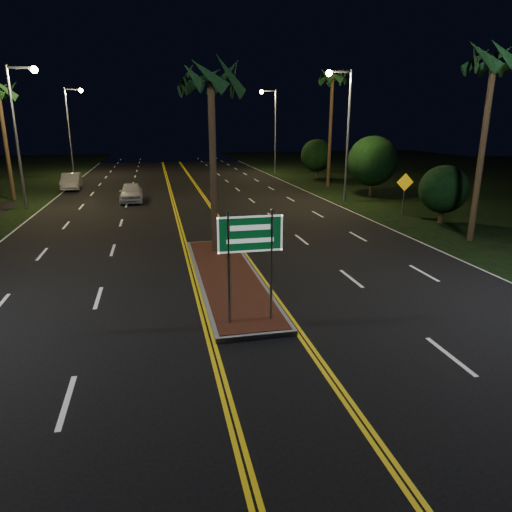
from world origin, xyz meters
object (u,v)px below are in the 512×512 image
object	(u,v)px
median_island	(228,276)
palm_right_near	(494,60)
streetlight_left_far	(72,122)
streetlight_left_mid	(20,121)
shrub_mid	(372,161)
warning_sign	(405,188)
palm_median	(211,78)
streetlight_right_mid	(344,121)
car_near	(131,191)
shrub_near	(444,189)
streetlight_right_far	(272,122)
car_far	(71,180)
palm_right_far	(333,79)
shrub_far	(317,156)
highway_sign	(250,245)

from	to	relation	value
median_island	palm_right_near	distance (m)	15.21
streetlight_left_far	streetlight_left_mid	bearing A→B (deg)	-90.00
shrub_mid	warning_sign	distance (m)	7.53
streetlight_left_mid	shrub_mid	world-z (taller)	streetlight_left_mid
median_island	palm_median	bearing A→B (deg)	90.00
streetlight_right_mid	palm_right_near	bearing A→B (deg)	-81.06
median_island	car_near	size ratio (longest dim) A/B	2.15
shrub_near	warning_sign	size ratio (longest dim) A/B	1.28
streetlight_right_far	shrub_mid	xyz separation A→B (m)	(3.39, -18.00, -2.93)
streetlight_right_far	warning_sign	world-z (taller)	streetlight_right_far
median_island	car_far	xyz separation A→B (m)	(-9.50, 26.14, 0.73)
streetlight_right_far	car_near	xyz separation A→B (m)	(-14.79, -16.56, -4.86)
streetlight_left_far	palm_median	size ratio (longest dim) A/B	1.08
median_island	streetlight_left_far	world-z (taller)	streetlight_left_far
streetlight_left_far	car_far	world-z (taller)	streetlight_left_far
streetlight_left_far	palm_right_near	xyz separation A→B (m)	(23.11, -34.00, 2.56)
palm_right_far	car_far	size ratio (longest dim) A/B	2.11
streetlight_left_far	median_island	bearing A→B (deg)	-74.00
shrub_far	car_far	size ratio (longest dim) A/B	0.81
palm_right_far	warning_sign	world-z (taller)	palm_right_far
streetlight_left_mid	shrub_far	bearing A→B (deg)	26.18
palm_median	palm_right_near	size ratio (longest dim) A/B	0.89
median_island	highway_sign	xyz separation A→B (m)	(0.00, -4.20, 2.32)
palm_median	shrub_near	distance (m)	14.93
highway_sign	car_near	xyz separation A→B (m)	(-4.18, 22.64, -1.61)
palm_median	shrub_mid	xyz separation A→B (m)	(14.00, 13.50, -4.55)
highway_sign	palm_right_near	world-z (taller)	palm_right_near
streetlight_right_far	shrub_far	world-z (taller)	streetlight_right_far
streetlight_left_far	streetlight_right_mid	world-z (taller)	same
shrub_far	warning_sign	bearing A→B (deg)	-93.49
car_near	warning_sign	world-z (taller)	warning_sign
warning_sign	streetlight_right_mid	bearing A→B (deg)	114.04
streetlight_left_mid	warning_sign	xyz separation A→B (m)	(23.23, -7.33, -3.97)
streetlight_right_far	car_near	size ratio (longest dim) A/B	1.89
shrub_near	shrub_far	distance (m)	22.01
shrub_far	shrub_mid	bearing A→B (deg)	-89.05
shrub_mid	car_far	xyz separation A→B (m)	(-23.50, 9.14, -1.91)
palm_right_far	car_far	xyz separation A→B (m)	(-22.30, 3.14, -8.33)
streetlight_left_far	shrub_far	xyz separation A→B (m)	(24.41, -8.00, -3.32)
streetlight_left_mid	car_near	distance (m)	8.19
streetlight_left_mid	palm_median	distance (m)	17.25
streetlight_right_far	shrub_near	xyz separation A→B (m)	(2.89, -28.00, -3.71)
palm_median	warning_sign	size ratio (longest dim) A/B	3.21
highway_sign	car_near	distance (m)	23.08
median_island	highway_sign	size ratio (longest dim) A/B	3.20
streetlight_left_mid	car_far	size ratio (longest dim) A/B	1.84
streetlight_right_far	palm_right_far	distance (m)	12.69
streetlight_right_mid	streetlight_right_far	bearing A→B (deg)	90.00
shrub_near	car_far	size ratio (longest dim) A/B	0.68
median_island	streetlight_left_far	size ratio (longest dim) A/B	1.14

